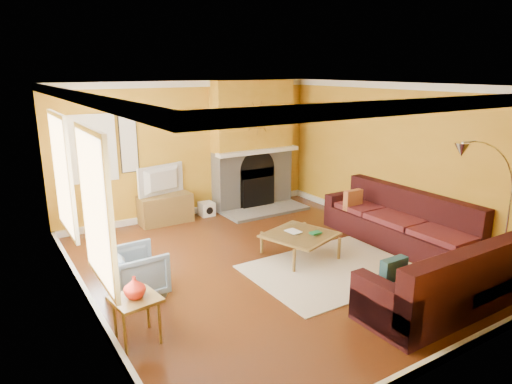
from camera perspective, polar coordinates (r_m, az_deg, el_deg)
floor at (r=7.19m, az=2.21°, el=-8.97°), size 5.50×6.00×0.02m
ceiling at (r=6.56m, az=2.46°, el=13.26°), size 5.50×6.00×0.02m
wall_back at (r=9.33m, az=-8.23°, el=5.29°), size 5.50×0.02×2.70m
wall_front at (r=4.70m, az=23.69°, el=-5.82°), size 5.50×0.02×2.70m
wall_left at (r=5.71m, az=-21.20°, el=-1.94°), size 0.02×6.00×2.70m
wall_right at (r=8.58m, az=17.75°, el=3.86°), size 0.02×6.00×2.70m
baseboard at (r=7.16m, az=2.22°, el=-8.46°), size 5.50×6.00×0.12m
crown_molding at (r=6.56m, az=2.45°, el=12.65°), size 5.50×6.00×0.12m
window_left_near at (r=6.92m, az=-23.16°, el=2.03°), size 0.06×1.22×1.72m
window_left_far at (r=5.11m, az=-19.56°, el=-1.98°), size 0.06×1.22×1.72m
window_back at (r=8.67m, az=-19.71°, el=5.14°), size 0.82×0.06×1.22m
wall_art at (r=8.83m, az=-15.63°, el=5.97°), size 0.34×0.04×1.14m
fireplace at (r=9.77m, az=-0.44°, el=5.89°), size 1.80×0.40×2.70m
mantel at (r=9.59m, az=0.32°, el=5.10°), size 1.92×0.22×0.08m
hearth at (r=9.62m, az=1.30°, el=-2.35°), size 1.80×0.70×0.06m
sunburst at (r=9.50m, az=0.29°, el=9.27°), size 0.70×0.04×0.70m
rug at (r=7.04m, az=9.45°, el=-9.56°), size 2.40×1.80×0.02m
sectional_sofa at (r=7.22m, az=14.83°, el=-5.44°), size 2.88×3.69×0.90m
coffee_table at (r=7.39m, az=5.48°, el=-6.60°), size 1.24×1.24×0.39m
media_console at (r=9.08m, az=-11.26°, el=-2.08°), size 1.02×0.46×0.56m
tv at (r=8.93m, az=-11.44°, el=1.42°), size 1.01×0.37×0.58m
subwoofer at (r=9.43m, az=-6.19°, el=-2.11°), size 0.28×0.28×0.28m
armchair at (r=6.33m, az=-14.71°, el=-9.65°), size 0.74×0.72×0.65m
side_table at (r=5.37m, az=-14.66°, el=-15.12°), size 0.54×0.54×0.52m
vase at (r=5.19m, az=-14.95°, el=-11.42°), size 0.28×0.28×0.25m
book at (r=7.31m, az=4.13°, el=-5.10°), size 0.20×0.26×0.02m
arc_lamp at (r=6.59m, az=26.67°, el=-3.08°), size 1.33×0.36×2.09m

